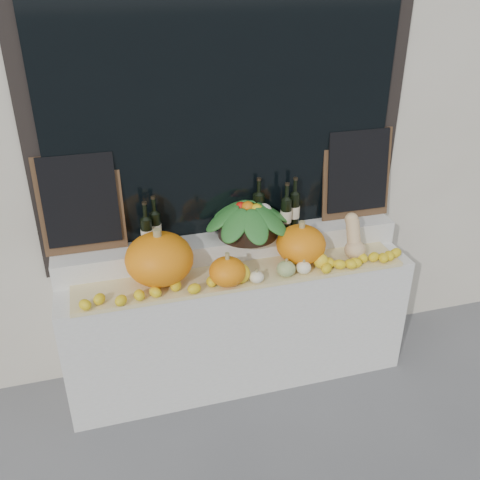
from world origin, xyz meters
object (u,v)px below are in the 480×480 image
Objects in this scene: produce_bowl at (248,218)px; wine_bottle_tall at (258,211)px; pumpkin_right at (301,244)px; pumpkin_left at (159,259)px; butternut_squash at (354,240)px.

wine_bottle_tall reaches higher than produce_bowl.
wine_bottle_tall reaches higher than pumpkin_right.
pumpkin_left is at bearing -161.40° from produce_bowl.
pumpkin_left is 1.29× the size of pumpkin_right.
produce_bowl reaches higher than butternut_squash.
butternut_squash is 0.66m from wine_bottle_tall.
wine_bottle_tall reaches higher than butternut_squash.
produce_bowl is (-0.66, 0.24, 0.13)m from butternut_squash.
produce_bowl is 0.11m from wine_bottle_tall.
butternut_squash is at bearing -5.10° from pumpkin_right.
pumpkin_right is at bearing -35.32° from produce_bowl.
produce_bowl is (-0.30, 0.21, 0.13)m from pumpkin_right.
produce_bowl reaches higher than pumpkin_right.
pumpkin_right is 0.53× the size of produce_bowl.
produce_bowl is at bearing 144.68° from pumpkin_right.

